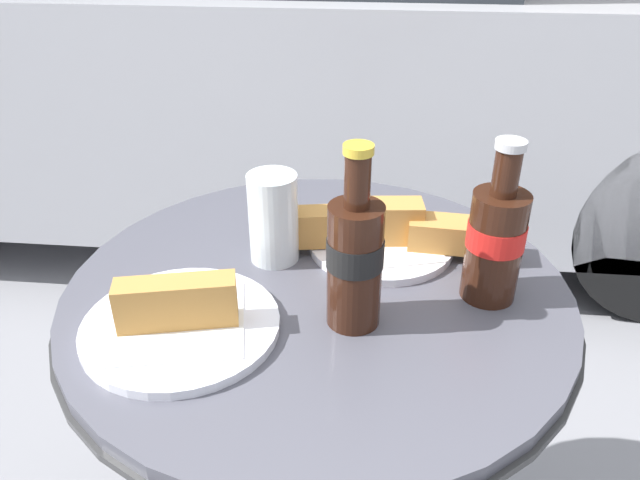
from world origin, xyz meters
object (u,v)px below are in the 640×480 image
(cola_bottle_right, at_px, (496,240))
(lunch_plate_far, at_px, (386,234))
(bistro_table, at_px, (318,373))
(parked_car, at_px, (247,37))
(cola_bottle_left, at_px, (355,258))
(lunch_plate_near, at_px, (180,319))
(drinking_glass, at_px, (273,222))

(cola_bottle_right, height_order, lunch_plate_far, cola_bottle_right)
(lunch_plate_far, bearing_deg, bistro_table, -131.43)
(lunch_plate_far, relative_size, parked_car, 0.07)
(bistro_table, distance_m, cola_bottle_right, 0.33)
(cola_bottle_right, xyz_separation_m, lunch_plate_far, (-0.13, 0.10, -0.06))
(bistro_table, relative_size, cola_bottle_left, 3.17)
(bistro_table, xyz_separation_m, parked_car, (-0.46, 1.80, 0.07))
(lunch_plate_near, relative_size, parked_car, 0.05)
(parked_car, bearing_deg, cola_bottle_right, -69.14)
(cola_bottle_right, height_order, parked_car, parked_car)
(drinking_glass, distance_m, parked_car, 1.79)
(cola_bottle_left, distance_m, lunch_plate_far, 0.19)
(bistro_table, bearing_deg, parked_car, 104.49)
(lunch_plate_far, xyz_separation_m, parked_car, (-0.55, 1.70, -0.11))
(drinking_glass, relative_size, lunch_plate_far, 0.40)
(lunch_plate_near, distance_m, parked_car, 1.94)
(lunch_plate_far, bearing_deg, lunch_plate_near, -138.74)
(cola_bottle_right, distance_m, parked_car, 1.93)
(bistro_table, xyz_separation_m, cola_bottle_right, (0.22, -0.00, 0.24))
(lunch_plate_far, bearing_deg, parked_car, 108.07)
(cola_bottle_left, bearing_deg, lunch_plate_far, 77.47)
(bistro_table, distance_m, cola_bottle_left, 0.26)
(bistro_table, relative_size, parked_car, 0.16)
(parked_car, bearing_deg, drinking_glass, -77.10)
(bistro_table, height_order, cola_bottle_right, cola_bottle_right)
(bistro_table, relative_size, lunch_plate_far, 2.28)
(drinking_glass, bearing_deg, bistro_table, -42.90)
(cola_bottle_right, distance_m, lunch_plate_far, 0.18)
(drinking_glass, bearing_deg, lunch_plate_near, -116.13)
(cola_bottle_left, distance_m, lunch_plate_near, 0.22)
(cola_bottle_left, bearing_deg, drinking_glass, 131.59)
(lunch_plate_near, distance_m, lunch_plate_far, 0.32)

